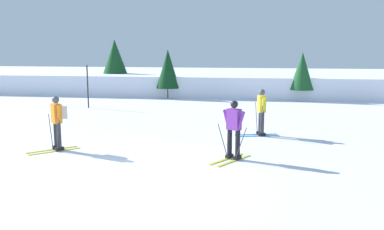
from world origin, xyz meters
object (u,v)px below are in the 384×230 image
Objects in this scene: trail_marker_pole at (88,87)px; skier_orange at (57,120)px; skier_purple at (234,128)px; conifer_far_left at (168,69)px; conifer_far_right at (302,71)px; skier_yellow at (261,111)px; conifer_far_centre at (115,60)px.

skier_orange is at bearing -72.28° from trail_marker_pole.
skier_orange is 0.75× the size of trail_marker_pole.
skier_purple is at bearing -47.86° from trail_marker_pole.
conifer_far_right is (8.37, 0.09, -0.07)m from conifer_far_left.
skier_orange is 0.58× the size of conifer_far_right.
skier_yellow is at bearing 77.24° from skier_purple.
trail_marker_pole is at bearing 147.78° from skier_yellow.
skier_orange is (-6.29, -3.27, 0.04)m from skier_yellow.
trail_marker_pole reaches higher than skier_purple.
skier_purple is (-0.79, -3.49, -0.00)m from skier_yellow.
skier_yellow is 3.57m from skier_purple.
trail_marker_pole is (-8.39, 9.27, 0.23)m from skier_purple.
skier_purple is at bearing -102.78° from conifer_far_right.
skier_purple is 0.58× the size of conifer_far_right.
skier_orange is at bearing -91.60° from conifer_far_left.
skier_purple is at bearing -70.39° from conifer_far_left.
conifer_far_left reaches higher than skier_purple.
conifer_far_centre reaches higher than skier_orange.
skier_yellow is 0.58× the size of conifer_far_right.
skier_yellow is at bearing -61.46° from conifer_far_left.
conifer_far_right is at bearing -13.31° from conifer_far_centre.
skier_purple is at bearing -102.76° from skier_yellow.
conifer_far_right is (11.66, 5.14, 0.67)m from trail_marker_pole.
conifer_far_centre is (-4.68, 3.18, 0.45)m from conifer_far_left.
skier_yellow is at bearing 27.48° from skier_orange.
conifer_far_left is (0.39, 14.10, 0.93)m from skier_orange.
skier_orange is at bearing -121.70° from conifer_far_right.
conifer_far_left is 5.67m from conifer_far_centre.
conifer_far_left is at bearing 118.54° from skier_yellow.
trail_marker_pole is 0.73× the size of conifer_far_left.
conifer_far_left is 8.37m from conifer_far_right.
conifer_far_centre is at bearing 99.59° from trail_marker_pole.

